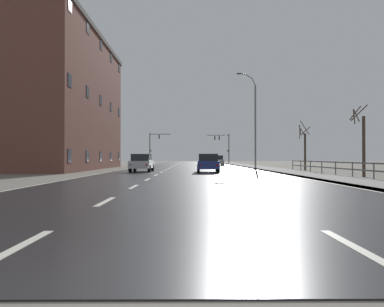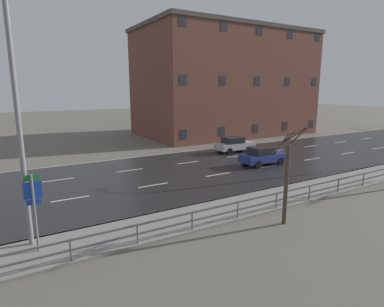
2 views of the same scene
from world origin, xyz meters
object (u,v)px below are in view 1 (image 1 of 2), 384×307
object	(u,v)px
car_near_right	(208,163)
brick_building	(37,102)
traffic_signal_left	(153,144)
car_distant	(142,163)
traffic_signal_right	(224,143)
street_lamp_midground	(254,121)
car_far_left	(217,161)

from	to	relation	value
car_near_right	brick_building	world-z (taller)	brick_building
traffic_signal_left	car_near_right	world-z (taller)	traffic_signal_left
traffic_signal_left	car_near_right	xyz separation A→B (m)	(8.81, -44.14, -3.19)
brick_building	car_distant	bearing A→B (deg)	-31.72
car_near_right	brick_building	bearing A→B (deg)	154.67
traffic_signal_right	street_lamp_midground	bearing A→B (deg)	-88.88
car_near_right	brick_building	size ratio (longest dim) A/B	0.17
traffic_signal_right	brick_building	bearing A→B (deg)	-124.01
street_lamp_midground	brick_building	size ratio (longest dim) A/B	0.45
car_distant	car_near_right	bearing A→B (deg)	-13.15
street_lamp_midground	traffic_signal_left	world-z (taller)	street_lamp_midground
car_far_left	brick_building	world-z (taller)	brick_building
car_far_left	car_distant	world-z (taller)	same
traffic_signal_left	brick_building	distance (m)	36.45
car_near_right	brick_building	xyz separation A→B (m)	(-18.10, 9.06, 6.50)
car_near_right	brick_building	distance (m)	21.25
traffic_signal_right	car_distant	size ratio (longest dim) A/B	1.45
traffic_signal_left	car_far_left	world-z (taller)	traffic_signal_left
street_lamp_midground	traffic_signal_left	size ratio (longest dim) A/B	1.77
traffic_signal_right	car_distant	xyz separation A→B (m)	(-11.01, -42.22, -3.27)
street_lamp_midground	brick_building	distance (m)	24.16
street_lamp_midground	traffic_signal_right	bearing A→B (deg)	91.12
street_lamp_midground	car_distant	world-z (taller)	street_lamp_midground
street_lamp_midground	traffic_signal_right	size ratio (longest dim) A/B	1.84
car_far_left	street_lamp_midground	bearing A→B (deg)	-78.30
street_lamp_midground	car_near_right	world-z (taller)	street_lamp_midground
car_far_left	traffic_signal_left	bearing A→B (deg)	119.57
traffic_signal_right	car_far_left	world-z (taller)	traffic_signal_right
traffic_signal_right	car_near_right	distance (m)	44.09
traffic_signal_right	brick_building	xyz separation A→B (m)	(-23.34, -34.59, 3.23)
traffic_signal_left	car_distant	distance (m)	42.93
car_far_left	car_distant	xyz separation A→B (m)	(-8.36, -23.88, 0.00)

